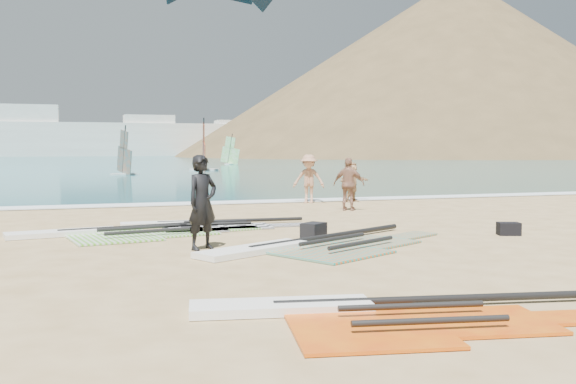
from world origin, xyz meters
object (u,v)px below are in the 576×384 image
object	(u,v)px
gear_bag_far	(509,229)
beachgoer_back	(349,184)
rig_orange	(315,246)
beachgoer_right	(352,182)
rig_green	(119,233)
beachgoer_mid	(309,179)
person_wetsuit	(202,202)
rig_grey	(200,225)
gear_bag_near	(314,230)
rig_red	(374,314)

from	to	relation	value
gear_bag_far	beachgoer_back	bearing A→B (deg)	100.82
rig_orange	beachgoer_right	size ratio (longest dim) A/B	3.98
rig_green	beachgoer_mid	bearing A→B (deg)	32.72
rig_orange	beachgoer_back	size ratio (longest dim) A/B	3.49
rig_orange	person_wetsuit	bearing A→B (deg)	136.97
rig_grey	beachgoer_mid	world-z (taller)	beachgoer_mid
rig_grey	gear_bag_near	distance (m)	3.66
rig_green	rig_red	bearing A→B (deg)	-84.21
gear_bag_far	gear_bag_near	bearing A→B (deg)	167.83
rig_red	gear_bag_near	size ratio (longest dim) A/B	9.85
rig_grey	person_wetsuit	bearing A→B (deg)	-96.63
rig_green	beachgoer_mid	size ratio (longest dim) A/B	3.35
rig_green	gear_bag_near	xyz separation A→B (m)	(4.41, -1.99, 0.13)
rig_red	gear_bag_far	size ratio (longest dim) A/B	10.76
rig_green	beachgoer_right	size ratio (longest dim) A/B	3.98
rig_grey	rig_green	world-z (taller)	rig_green
gear_bag_far	beachgoer_back	world-z (taller)	beachgoer_back
rig_green	beachgoer_mid	world-z (taller)	beachgoer_mid
gear_bag_near	beachgoer_right	distance (m)	10.41
rig_red	beachgoer_back	bearing A→B (deg)	77.97
beachgoer_back	beachgoer_mid	bearing A→B (deg)	-50.57
rig_orange	beachgoer_back	world-z (taller)	beachgoer_back
beachgoer_mid	beachgoer_right	size ratio (longest dim) A/B	1.19
rig_green	person_wetsuit	bearing A→B (deg)	-72.01
rig_grey	rig_green	distance (m)	2.36
gear_bag_far	person_wetsuit	world-z (taller)	person_wetsuit
person_wetsuit	beachgoer_right	world-z (taller)	person_wetsuit
rig_orange	beachgoer_mid	xyz separation A→B (m)	(3.68, 10.63, 0.89)
beachgoer_right	beachgoer_back	bearing A→B (deg)	-136.90
beachgoer_mid	rig_orange	bearing A→B (deg)	-82.67
rig_red	person_wetsuit	distance (m)	6.30
gear_bag_far	beachgoer_right	bearing A→B (deg)	88.74
person_wetsuit	rig_orange	bearing A→B (deg)	-43.57
rig_red	gear_bag_far	world-z (taller)	gear_bag_far
rig_orange	beachgoer_back	bearing A→B (deg)	33.52
person_wetsuit	beachgoer_back	world-z (taller)	person_wetsuit
rig_orange	beachgoer_mid	distance (m)	11.28
gear_bag_near	gear_bag_far	size ratio (longest dim) A/B	1.09
rig_grey	rig_orange	distance (m)	4.73
rig_red	gear_bag_far	distance (m)	8.86
rig_orange	rig_red	bearing A→B (deg)	-130.83
gear_bag_near	person_wetsuit	size ratio (longest dim) A/B	0.29
gear_bag_near	beachgoer_mid	world-z (taller)	beachgoer_mid
rig_green	rig_orange	bearing A→B (deg)	-52.59
rig_orange	beachgoer_right	xyz separation A→B (m)	(5.51, 10.63, 0.75)
rig_grey	person_wetsuit	xyz separation A→B (m)	(-0.60, -3.79, 0.96)
gear_bag_near	gear_bag_far	world-z (taller)	gear_bag_near
rig_orange	gear_bag_near	bearing A→B (deg)	42.54
beachgoer_right	gear_bag_far	bearing A→B (deg)	-112.81
rig_red	beachgoer_back	distance (m)	13.93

